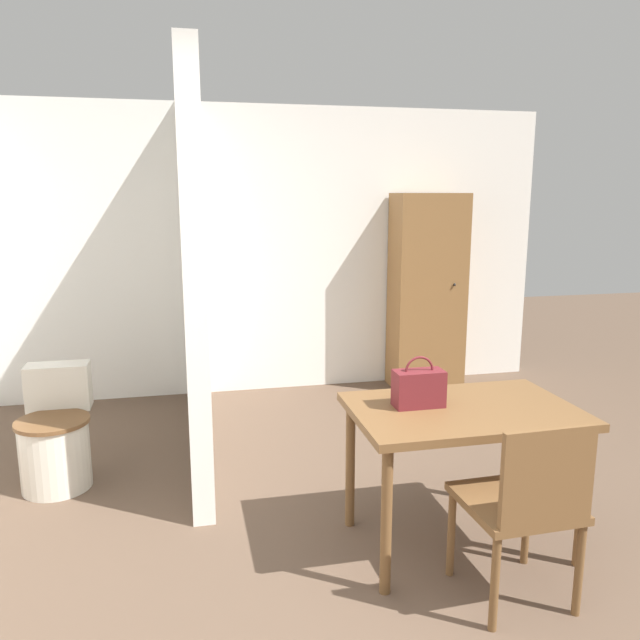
# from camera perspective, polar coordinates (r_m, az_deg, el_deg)

# --- Properties ---
(wall_back) EXTENTS (5.42, 0.12, 2.50)m
(wall_back) POSITION_cam_1_polar(r_m,az_deg,el_deg) (5.57, -6.77, 6.20)
(wall_back) COLOR white
(wall_back) RESTS_ON ground_plane
(partition_wall) EXTENTS (0.12, 2.33, 2.50)m
(partition_wall) POSITION_cam_1_polar(r_m,az_deg,el_deg) (4.32, -11.70, 4.53)
(partition_wall) COLOR white
(partition_wall) RESTS_ON ground_plane
(dining_table) EXTENTS (1.09, 0.72, 0.73)m
(dining_table) POSITION_cam_1_polar(r_m,az_deg,el_deg) (3.18, 12.90, -9.23)
(dining_table) COLOR brown
(dining_table) RESTS_ON ground_plane
(wooden_chair) EXTENTS (0.47, 0.47, 0.86)m
(wooden_chair) POSITION_cam_1_polar(r_m,az_deg,el_deg) (2.87, 18.24, -15.52)
(wooden_chair) COLOR brown
(wooden_chair) RESTS_ON ground_plane
(toilet) EXTENTS (0.43, 0.58, 0.70)m
(toilet) POSITION_cam_1_polar(r_m,az_deg,el_deg) (4.19, -23.00, -9.93)
(toilet) COLOR silver
(toilet) RESTS_ON ground_plane
(handbag) EXTENTS (0.24, 0.12, 0.25)m
(handbag) POSITION_cam_1_polar(r_m,az_deg,el_deg) (3.09, 9.01, -6.13)
(handbag) COLOR maroon
(handbag) RESTS_ON dining_table
(wooden_cabinet) EXTENTS (0.64, 0.40, 1.76)m
(wooden_cabinet) POSITION_cam_1_polar(r_m,az_deg,el_deg) (5.75, 9.75, 2.56)
(wooden_cabinet) COLOR brown
(wooden_cabinet) RESTS_ON ground_plane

